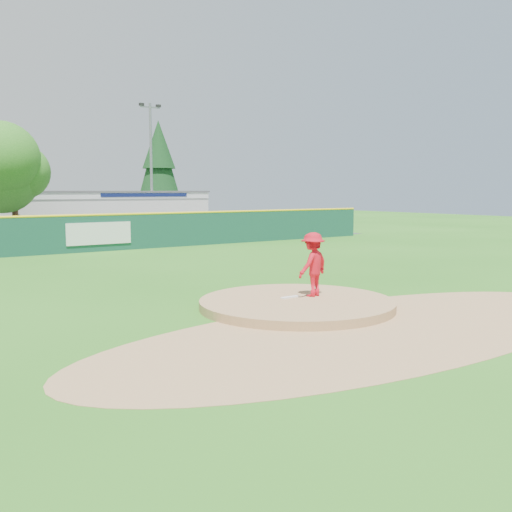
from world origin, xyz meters
TOP-DOWN VIEW (x-y plane):
  - ground at (0.00, 0.00)m, footprint 120.00×120.00m
  - pitchers_mound at (0.00, 0.00)m, footprint 5.50×5.50m
  - pitching_rubber at (0.00, 0.30)m, footprint 0.60×0.15m
  - infield_dirt_arc at (0.00, -3.00)m, footprint 15.40×15.40m
  - parking_lot at (0.00, 27.00)m, footprint 44.00×16.00m
  - pitcher at (0.72, 0.16)m, footprint 1.35×0.99m
  - van at (3.87, 22.16)m, footprint 4.98×3.69m
  - pool_building_grp at (6.00, 31.99)m, footprint 15.20×8.20m
  - fence_banners at (-2.83, 17.92)m, footprint 10.74×0.04m
  - outfield_fence at (0.00, 18.00)m, footprint 40.00×0.14m
  - deciduous_tree at (-2.00, 25.00)m, footprint 5.60×5.60m
  - conifer_tree at (13.00, 36.00)m, footprint 4.40×4.40m
  - light_pole_right at (9.00, 29.00)m, footprint 1.75×0.25m

SIDE VIEW (x-z plane):
  - ground at x=0.00m, z-range 0.00..0.00m
  - pitchers_mound at x=0.00m, z-range -0.25..0.25m
  - infield_dirt_arc at x=0.00m, z-range 0.00..0.01m
  - parking_lot at x=0.00m, z-range 0.00..0.02m
  - pitching_rubber at x=0.00m, z-range 0.25..0.29m
  - van at x=3.87m, z-range 0.02..1.28m
  - fence_banners at x=-2.83m, z-range 0.40..1.60m
  - outfield_fence at x=0.00m, z-range 0.05..2.12m
  - pitcher at x=0.72m, z-range 0.25..2.11m
  - pool_building_grp at x=6.00m, z-range 0.01..3.32m
  - deciduous_tree at x=-2.00m, z-range 0.87..8.23m
  - conifer_tree at x=13.00m, z-range 0.79..10.29m
  - light_pole_right at x=9.00m, z-range 0.54..10.54m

